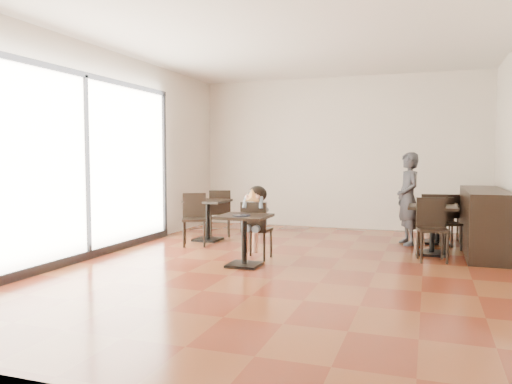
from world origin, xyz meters
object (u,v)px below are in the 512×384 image
at_px(cafe_table_mid, 432,230).
at_px(chair_mid_a, 432,221).
at_px(adult_patron, 408,199).
at_px(cafe_table_left, 208,220).
at_px(child_table, 244,241).
at_px(chair_back_b, 447,224).
at_px(cafe_table_back, 437,224).
at_px(child_chair, 257,230).
at_px(chair_left_b, 194,220).
at_px(chair_back_a, 445,216).
at_px(child, 257,223).
at_px(chair_left_a, 220,213).
at_px(chair_mid_b, 433,230).

height_order(cafe_table_mid, chair_mid_a, chair_mid_a).
height_order(adult_patron, cafe_table_left, adult_patron).
xyz_separation_m(child_table, cafe_table_mid, (2.47, 1.75, 0.02)).
bearing_deg(chair_back_b, chair_mid_a, 154.76).
distance_m(cafe_table_back, chair_back_b, 0.57).
bearing_deg(chair_back_b, child_chair, -170.59).
xyz_separation_m(child_table, chair_back_b, (2.70, 2.29, 0.06)).
height_order(child_chair, chair_back_b, child_chair).
height_order(cafe_table_left, chair_left_b, chair_left_b).
bearing_deg(child_table, adult_patron, 50.88).
distance_m(cafe_table_left, chair_mid_a, 3.87).
relative_size(adult_patron, chair_left_b, 1.79).
xyz_separation_m(chair_back_a, chair_back_b, (0.00, -1.10, 0.00)).
bearing_deg(chair_back_a, child, 23.04).
distance_m(child_chair, cafe_table_mid, 2.74).
xyz_separation_m(child, chair_left_a, (-1.37, 1.78, -0.09)).
xyz_separation_m(child, chair_mid_a, (2.47, 1.75, -0.08)).
xyz_separation_m(cafe_table_back, chair_back_a, (0.14, 0.55, 0.07)).
relative_size(chair_mid_a, chair_back_b, 1.09).
height_order(cafe_table_mid, cafe_table_back, cafe_table_mid).
bearing_deg(chair_mid_b, child, -174.86).
relative_size(chair_mid_b, chair_back_a, 1.09).
height_order(child_chair, chair_back_a, child_chair).
relative_size(child_table, child_chair, 0.83).
bearing_deg(cafe_table_back, adult_patron, -148.63).
xyz_separation_m(child, cafe_table_back, (2.56, 2.29, -0.19)).
relative_size(chair_mid_b, chair_left_a, 1.03).
bearing_deg(child_chair, chair_mid_b, -165.25).
bearing_deg(chair_back_a, chair_back_b, 66.59).
bearing_deg(cafe_table_back, child_table, -132.01).
bearing_deg(child, adult_patron, 43.93).
bearing_deg(chair_left_a, chair_back_b, 154.96).
bearing_deg(chair_back_a, chair_mid_a, 54.43).
xyz_separation_m(cafe_table_mid, chair_left_b, (-3.84, -0.52, 0.07)).
bearing_deg(chair_left_b, chair_mid_b, -24.96).
relative_size(cafe_table_mid, chair_back_b, 0.91).
bearing_deg(chair_back_a, cafe_table_mid, 58.44).
relative_size(chair_left_b, chair_back_a, 1.06).
bearing_deg(adult_patron, chair_back_b, 45.05).
bearing_deg(child_chair, cafe_table_mid, -154.06).
bearing_deg(child, child_table, -90.00).
xyz_separation_m(cafe_table_mid, chair_mid_a, (0.00, 0.55, 0.08)).
xyz_separation_m(cafe_table_left, chair_left_a, (0.00, 0.55, 0.08)).
bearing_deg(chair_left_a, cafe_table_left, 65.52).
xyz_separation_m(chair_left_a, chair_back_a, (4.07, 1.06, -0.03)).
relative_size(adult_patron, chair_mid_a, 1.75).
bearing_deg(chair_back_b, cafe_table_mid, -136.86).
bearing_deg(adult_patron, child_table, -62.54).
xyz_separation_m(child_table, chair_mid_a, (2.47, 2.30, 0.10)).
height_order(chair_mid_a, chair_back_a, chair_mid_a).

